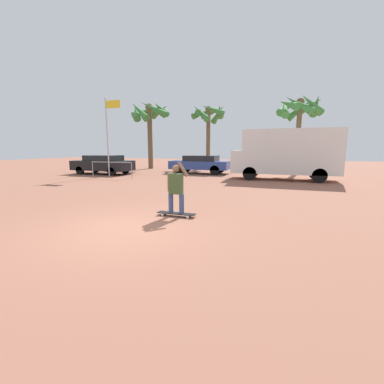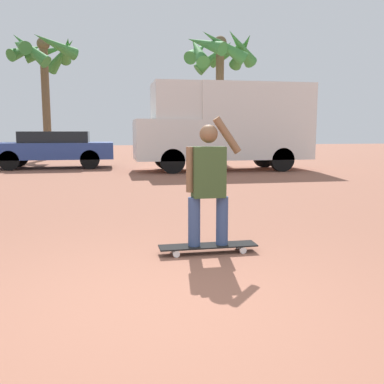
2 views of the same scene
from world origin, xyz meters
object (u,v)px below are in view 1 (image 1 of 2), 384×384
object	(u,v)px
skateboard	(176,214)
parked_car_blue	(200,164)
person_skateboarder	(176,187)
camper_van	(287,153)
palm_tree_far_left	(150,114)
palm_tree_near_van	(299,109)
palm_tree_center_background	(209,115)
parked_car_black	(103,164)
flagpole	(108,131)

from	to	relation	value
skateboard	parked_car_blue	bearing A→B (deg)	104.25
person_skateboarder	camper_van	world-z (taller)	camper_van
person_skateboarder	palm_tree_far_left	world-z (taller)	palm_tree_far_left
palm_tree_far_left	palm_tree_near_van	bearing A→B (deg)	-6.91
palm_tree_near_van	palm_tree_center_background	xyz separation A→B (m)	(-7.87, 3.87, 0.35)
parked_car_blue	palm_tree_near_van	bearing A→B (deg)	13.57
camper_van	parked_car_black	xyz separation A→B (m)	(-13.13, -0.64, -0.90)
palm_tree_far_left	palm_tree_center_background	bearing A→B (deg)	24.07
palm_tree_center_background	palm_tree_far_left	distance (m)	5.63
parked_car_blue	parked_car_black	distance (m)	7.44
parked_car_blue	palm_tree_center_background	xyz separation A→B (m)	(-0.89, 5.56, 4.31)
camper_van	parked_car_blue	size ratio (longest dim) A/B	1.37
person_skateboarder	palm_tree_near_van	size ratio (longest dim) A/B	0.26
camper_van	person_skateboarder	bearing A→B (deg)	-106.77
palm_tree_center_background	flagpole	xyz separation A→B (m)	(-4.36, -9.70, -1.94)
parked_car_black	person_skateboarder	bearing A→B (deg)	-43.80
parked_car_black	palm_tree_near_van	world-z (taller)	palm_tree_near_van
person_skateboarder	flagpole	xyz separation A→B (m)	(-8.41, 8.34, 2.27)
parked_car_black	palm_tree_far_left	distance (m)	7.55
parked_car_black	palm_tree_near_van	size ratio (longest dim) A/B	0.79
parked_car_blue	palm_tree_far_left	world-z (taller)	palm_tree_far_left
skateboard	person_skateboarder	size ratio (longest dim) A/B	0.77
palm_tree_near_van	palm_tree_center_background	distance (m)	8.78
parked_car_black	flagpole	size ratio (longest dim) A/B	0.85
skateboard	camper_van	world-z (taller)	camper_van
skateboard	camper_van	bearing A→B (deg)	73.23
camper_van	parked_car_black	distance (m)	13.18
person_skateboarder	palm_tree_near_van	xyz separation A→B (m)	(3.82, 14.16, 3.86)
person_skateboarder	palm_tree_center_background	size ratio (longest dim) A/B	0.24
palm_tree_near_van	parked_car_black	bearing A→B (deg)	-161.87
parked_car_blue	palm_tree_near_van	world-z (taller)	palm_tree_near_van
parked_car_blue	palm_tree_near_van	xyz separation A→B (m)	(6.98, 1.68, 3.96)
parked_car_blue	parked_car_black	size ratio (longest dim) A/B	1.00
parked_car_blue	palm_tree_far_left	size ratio (longest dim) A/B	0.72
flagpole	parked_car_black	bearing A→B (deg)	141.58
skateboard	camper_van	xyz separation A→B (m)	(3.09, 10.27, 1.59)
skateboard	parked_car_blue	size ratio (longest dim) A/B	0.25
skateboard	parked_car_blue	xyz separation A→B (m)	(-3.17, 12.48, 0.69)
person_skateboarder	camper_van	size ratio (longest dim) A/B	0.24
palm_tree_center_background	palm_tree_far_left	world-z (taller)	palm_tree_far_left
skateboard	palm_tree_near_van	size ratio (longest dim) A/B	0.20
parked_car_blue	flagpole	bearing A→B (deg)	-141.74
flagpole	palm_tree_center_background	bearing A→B (deg)	65.79
camper_van	palm_tree_center_background	xyz separation A→B (m)	(-7.15, 7.76, 3.41)
skateboard	palm_tree_center_background	xyz separation A→B (m)	(-4.06, 18.03, 4.99)
camper_van	parked_car_blue	distance (m)	6.70
parked_car_black	palm_tree_center_background	world-z (taller)	palm_tree_center_background
camper_van	palm_tree_near_van	size ratio (longest dim) A/B	1.09
person_skateboarder	parked_car_black	world-z (taller)	person_skateboarder
skateboard	camper_van	size ratio (longest dim) A/B	0.18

